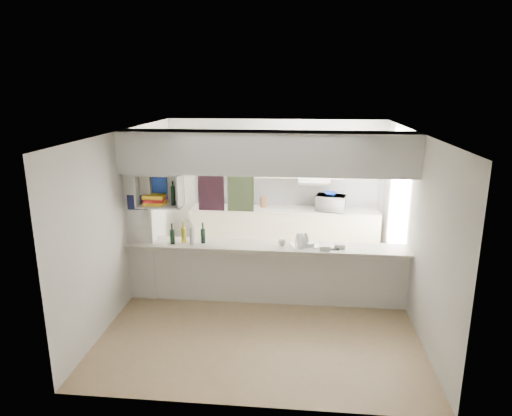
# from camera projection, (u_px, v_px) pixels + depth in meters

# --- Properties ---
(floor) EXTENTS (4.80, 4.80, 0.00)m
(floor) POSITION_uv_depth(u_px,v_px,m) (265.00, 301.00, 7.04)
(floor) COLOR #A0845D
(floor) RESTS_ON ground
(ceiling) EXTENTS (4.80, 4.80, 0.00)m
(ceiling) POSITION_uv_depth(u_px,v_px,m) (266.00, 131.00, 6.36)
(ceiling) COLOR white
(ceiling) RESTS_ON wall_back
(wall_back) EXTENTS (4.20, 0.00, 4.20)m
(wall_back) POSITION_uv_depth(u_px,v_px,m) (275.00, 186.00, 9.00)
(wall_back) COLOR silver
(wall_back) RESTS_ON floor
(wall_left) EXTENTS (0.00, 4.80, 4.80)m
(wall_left) POSITION_uv_depth(u_px,v_px,m) (128.00, 217.00, 6.89)
(wall_left) COLOR silver
(wall_left) RESTS_ON floor
(wall_right) EXTENTS (0.00, 4.80, 4.80)m
(wall_right) POSITION_uv_depth(u_px,v_px,m) (413.00, 225.00, 6.50)
(wall_right) COLOR silver
(wall_right) RESTS_ON floor
(servery_partition) EXTENTS (4.20, 0.50, 2.60)m
(servery_partition) POSITION_uv_depth(u_px,v_px,m) (254.00, 196.00, 6.62)
(servery_partition) COLOR silver
(servery_partition) RESTS_ON floor
(cubby_shelf) EXTENTS (0.65, 0.35, 0.50)m
(cubby_shelf) POSITION_uv_depth(u_px,v_px,m) (159.00, 192.00, 6.68)
(cubby_shelf) COLOR white
(cubby_shelf) RESTS_ON bulkhead
(kitchen_run) EXTENTS (3.60, 0.63, 2.24)m
(kitchen_run) POSITION_uv_depth(u_px,v_px,m) (282.00, 213.00, 8.86)
(kitchen_run) COLOR beige
(kitchen_run) RESTS_ON floor
(microwave) EXTENTS (0.61, 0.47, 0.30)m
(microwave) POSITION_uv_depth(u_px,v_px,m) (331.00, 203.00, 8.63)
(microwave) COLOR white
(microwave) RESTS_ON bench_top
(bowl) EXTENTS (0.24, 0.24, 0.06)m
(bowl) POSITION_uv_depth(u_px,v_px,m) (330.00, 194.00, 8.58)
(bowl) COLOR #0E2E9A
(bowl) RESTS_ON microwave
(dish_rack) EXTENTS (0.47, 0.40, 0.21)m
(dish_rack) POSITION_uv_depth(u_px,v_px,m) (305.00, 241.00, 6.73)
(dish_rack) COLOR silver
(dish_rack) RESTS_ON breakfast_bar
(cup) EXTENTS (0.14, 0.14, 0.09)m
(cup) POSITION_uv_depth(u_px,v_px,m) (282.00, 243.00, 6.71)
(cup) COLOR white
(cup) RESTS_ON dish_rack
(wine_bottles) EXTENTS (0.52, 0.15, 0.35)m
(wine_bottles) POSITION_uv_depth(u_px,v_px,m) (188.00, 235.00, 6.83)
(wine_bottles) COLOR black
(wine_bottles) RESTS_ON breakfast_bar
(plastic_tubs) EXTENTS (0.59, 0.23, 0.08)m
(plastic_tubs) POSITION_uv_depth(u_px,v_px,m) (322.00, 246.00, 6.65)
(plastic_tubs) COLOR silver
(plastic_tubs) RESTS_ON breakfast_bar
(utensil_jar) EXTENTS (0.09, 0.09, 0.13)m
(utensil_jar) POSITION_uv_depth(u_px,v_px,m) (244.00, 204.00, 8.90)
(utensil_jar) COLOR black
(utensil_jar) RESTS_ON bench_top
(knife_block) EXTENTS (0.13, 0.11, 0.21)m
(knife_block) POSITION_uv_depth(u_px,v_px,m) (263.00, 202.00, 8.88)
(knife_block) COLOR #56361D
(knife_block) RESTS_ON bench_top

